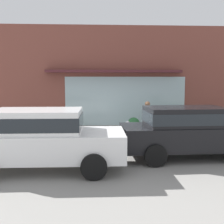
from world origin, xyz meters
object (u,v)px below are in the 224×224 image
(potted_plant_doorstep, at_px, (134,126))
(potted_plant_window_left, at_px, (59,123))
(parked_car_white, at_px, (42,136))
(potted_plant_near_hydrant, at_px, (22,128))
(pedestrian_with_handbag, at_px, (147,118))
(potted_plant_corner_tall, at_px, (76,127))
(fire_hydrant, at_px, (127,132))
(potted_plant_by_entrance, at_px, (162,121))
(potted_plant_low_front, at_px, (180,121))
(potted_plant_window_center, at_px, (212,123))
(parked_car_black, at_px, (189,129))

(potted_plant_doorstep, relative_size, potted_plant_window_left, 0.73)
(parked_car_white, distance_m, potted_plant_near_hydrant, 5.26)
(pedestrian_with_handbag, xyz_separation_m, potted_plant_corner_tall, (-3.05, 1.39, -0.60))
(fire_hydrant, bearing_deg, pedestrian_with_handbag, 32.76)
(fire_hydrant, height_order, potted_plant_near_hydrant, fire_hydrant)
(pedestrian_with_handbag, bearing_deg, potted_plant_by_entrance, -44.74)
(fire_hydrant, xyz_separation_m, potted_plant_low_front, (2.64, 1.79, 0.16))
(potted_plant_near_hydrant, distance_m, potted_plant_window_center, 8.93)
(parked_car_white, distance_m, potted_plant_window_left, 5.23)
(potted_plant_corner_tall, bearing_deg, potted_plant_by_entrance, -0.99)
(parked_car_black, relative_size, potted_plant_window_center, 5.34)
(potted_plant_doorstep, distance_m, potted_plant_near_hydrant, 5.09)
(potted_plant_window_left, bearing_deg, potted_plant_by_entrance, -2.40)
(fire_hydrant, distance_m, potted_plant_low_front, 3.19)
(fire_hydrant, relative_size, potted_plant_doorstep, 1.10)
(potted_plant_doorstep, relative_size, potted_plant_corner_tall, 1.24)
(fire_hydrant, height_order, potted_plant_doorstep, fire_hydrant)
(potted_plant_by_entrance, distance_m, potted_plant_near_hydrant, 6.44)
(pedestrian_with_handbag, height_order, potted_plant_low_front, pedestrian_with_handbag)
(parked_car_white, xyz_separation_m, potted_plant_window_center, (7.05, 5.21, -0.49))
(potted_plant_window_center, bearing_deg, potted_plant_corner_tall, -178.78)
(pedestrian_with_handbag, distance_m, potted_plant_near_hydrant, 5.65)
(parked_car_white, distance_m, potted_plant_corner_tall, 5.14)
(fire_hydrant, relative_size, parked_car_black, 0.20)
(potted_plant_low_front, xyz_separation_m, potted_plant_window_center, (1.68, 0.31, -0.15))
(parked_car_black, relative_size, potted_plant_window_left, 4.06)
(potted_plant_doorstep, height_order, potted_plant_low_front, potted_plant_low_front)
(potted_plant_near_hydrant, bearing_deg, pedestrian_with_handbag, -12.39)
(pedestrian_with_handbag, xyz_separation_m, potted_plant_low_front, (1.76, 1.22, -0.34))
(potted_plant_by_entrance, xyz_separation_m, potted_plant_near_hydrant, (-6.44, -0.12, -0.26))
(potted_plant_near_hydrant, relative_size, potted_plant_window_center, 0.85)
(pedestrian_with_handbag, xyz_separation_m, potted_plant_doorstep, (-0.40, 1.25, -0.53))
(potted_plant_low_front, xyz_separation_m, potted_plant_corner_tall, (-4.81, 0.17, -0.26))
(potted_plant_doorstep, bearing_deg, parked_car_black, -72.00)
(parked_car_white, bearing_deg, potted_plant_corner_tall, 84.00)
(fire_hydrant, relative_size, potted_plant_by_entrance, 0.66)
(fire_hydrant, relative_size, parked_car_white, 0.20)
(potted_plant_by_entrance, xyz_separation_m, potted_plant_window_left, (-4.84, 0.20, -0.12))
(pedestrian_with_handbag, relative_size, potted_plant_window_center, 1.93)
(parked_car_white, height_order, potted_plant_by_entrance, parked_car_white)
(potted_plant_doorstep, relative_size, potted_plant_by_entrance, 0.60)
(potted_plant_doorstep, height_order, potted_plant_corner_tall, potted_plant_doorstep)
(parked_car_white, relative_size, potted_plant_by_entrance, 3.24)
(parked_car_white, bearing_deg, potted_plant_doorstep, 57.14)
(potted_plant_low_front, xyz_separation_m, potted_plant_window_left, (-5.64, 0.31, -0.08))
(pedestrian_with_handbag, height_order, potted_plant_window_center, pedestrian_with_handbag)
(potted_plant_low_front, bearing_deg, potted_plant_window_center, 10.47)
(potted_plant_corner_tall, relative_size, potted_plant_window_center, 0.77)
(potted_plant_near_hydrant, distance_m, potted_plant_window_left, 1.64)
(fire_hydrant, height_order, parked_car_black, parked_car_black)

